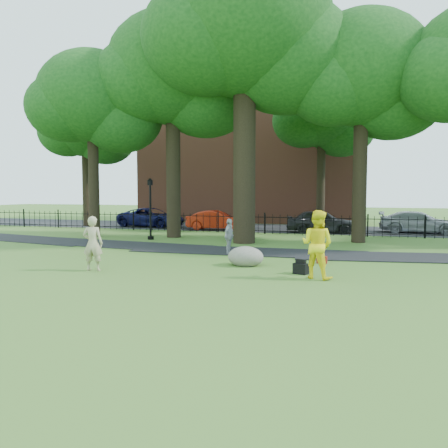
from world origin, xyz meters
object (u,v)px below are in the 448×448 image
(woman, at_px, (93,243))
(big_tree, at_px, (248,36))
(lamppost, at_px, (150,209))
(boulder, at_px, (246,255))
(man, at_px, (317,244))
(red_sedan, at_px, (217,220))

(woman, bearing_deg, big_tree, -121.97)
(big_tree, relative_size, lamppost, 4.34)
(woman, distance_m, boulder, 5.17)
(woman, bearing_deg, man, 173.07)
(big_tree, bearing_deg, red_sedan, 120.07)
(woman, height_order, boulder, woman)
(woman, relative_size, lamppost, 0.54)
(woman, xyz_separation_m, red_sedan, (-0.79, 15.41, -0.24))
(big_tree, bearing_deg, boulder, -76.26)
(big_tree, relative_size, boulder, 11.37)
(big_tree, distance_m, man, 12.92)
(man, bearing_deg, woman, 27.38)
(woman, bearing_deg, lamppost, -88.82)
(big_tree, height_order, woman, big_tree)
(woman, distance_m, man, 7.18)
(big_tree, xyz_separation_m, woman, (-2.92, -9.01, -9.24))
(man, height_order, red_sedan, man)
(big_tree, distance_m, boulder, 11.90)
(man, xyz_separation_m, boulder, (-2.59, 1.54, -0.65))
(boulder, xyz_separation_m, red_sedan, (-5.32, 12.99, 0.28))
(lamppost, bearing_deg, red_sedan, 85.55)
(red_sedan, bearing_deg, woman, 178.77)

